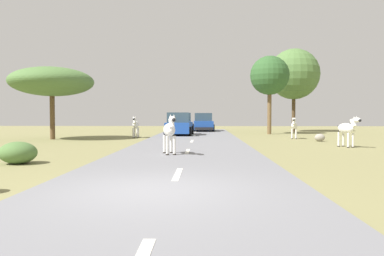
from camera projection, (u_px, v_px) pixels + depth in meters
name	position (u px, v px, depth m)	size (l,w,h in m)	color
ground_plane	(151.00, 192.00, 7.56)	(90.00, 90.00, 0.00)	olive
road	(171.00, 191.00, 7.54)	(6.00, 64.00, 0.05)	slate
lane_markings	(166.00, 201.00, 6.54)	(0.16, 56.00, 0.01)	silver
zebra_0	(170.00, 130.00, 14.33)	(0.72, 1.64, 1.58)	silver
zebra_1	(136.00, 125.00, 25.42)	(0.47, 1.62, 1.52)	silver
zebra_2	(294.00, 126.00, 24.39)	(0.68, 1.52, 1.46)	silver
zebra_3	(347.00, 129.00, 17.99)	(0.77, 1.59, 1.55)	silver
car_0	(203.00, 123.00, 35.36)	(2.13, 4.39, 1.74)	#1E479E
car_1	(179.00, 125.00, 28.26)	(2.13, 4.40, 1.74)	#1E479E
tree_0	(52.00, 82.00, 23.81)	(5.38, 5.38, 4.72)	brown
tree_1	(294.00, 74.00, 34.47)	(4.78, 4.78, 7.86)	#4C3823
tree_3	(270.00, 76.00, 30.25)	(3.24, 3.24, 6.52)	brown
bush_0	(18.00, 153.00, 11.92)	(1.22, 1.10, 0.73)	#4C7038
rock_1	(320.00, 138.00, 22.02)	(0.62, 0.44, 0.47)	gray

